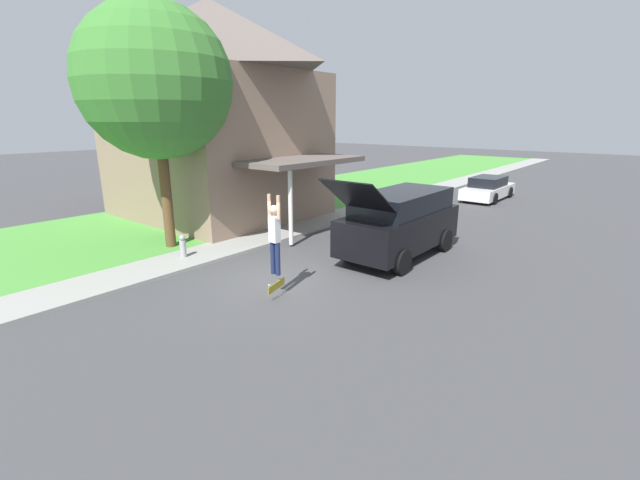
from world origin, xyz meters
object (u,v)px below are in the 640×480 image
(fire_hydrant, at_px, (183,246))
(suv_parked, at_px, (400,222))
(lawn_tree_near, at_px, (155,82))
(car_down_street, at_px, (488,189))
(skateboarder, at_px, (275,234))
(skateboard, at_px, (276,286))

(fire_hydrant, bearing_deg, suv_parked, 42.71)
(lawn_tree_near, height_order, car_down_street, lawn_tree_near)
(skateboarder, height_order, fire_hydrant, skateboarder)
(lawn_tree_near, relative_size, fire_hydrant, 10.78)
(fire_hydrant, bearing_deg, skateboarder, -2.33)
(lawn_tree_near, distance_m, car_down_street, 18.55)
(skateboard, height_order, fire_hydrant, fire_hydrant)
(lawn_tree_near, relative_size, skateboarder, 3.87)
(suv_parked, relative_size, skateboarder, 2.71)
(fire_hydrant, bearing_deg, car_down_street, 77.34)
(skateboarder, relative_size, skateboard, 2.69)
(lawn_tree_near, xyz_separation_m, skateboarder, (5.97, -0.67, -3.93))
(skateboard, bearing_deg, car_down_street, 92.09)
(lawn_tree_near, distance_m, skateboard, 8.09)
(skateboarder, distance_m, fire_hydrant, 4.63)
(car_down_street, xyz_separation_m, skateboarder, (0.53, -17.68, 1.06))
(skateboard, distance_m, fire_hydrant, 4.59)
(skateboarder, bearing_deg, fire_hydrant, 177.67)
(skateboard, bearing_deg, skateboarder, 137.23)
(car_down_street, xyz_separation_m, fire_hydrant, (-3.93, -17.50, -0.16))
(car_down_street, relative_size, skateboard, 5.87)
(lawn_tree_near, distance_m, skateboarder, 7.18)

